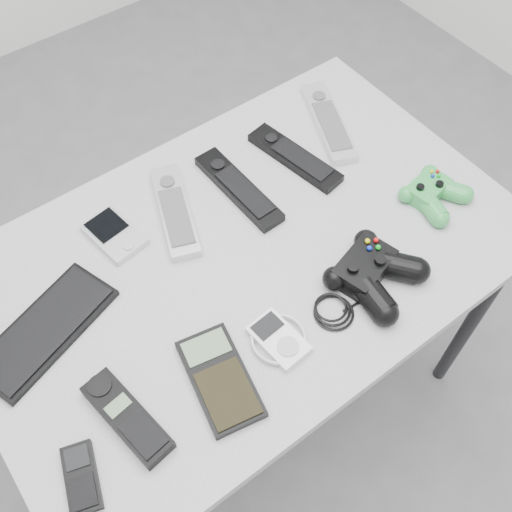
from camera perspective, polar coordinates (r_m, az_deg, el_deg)
floor at (r=1.79m, az=-3.97°, el=-11.35°), size 3.50×3.50×0.00m
desk at (r=1.19m, az=-1.08°, el=-1.39°), size 1.05×0.68×0.70m
pda_keyboard at (r=1.11m, az=-19.41°, el=-6.60°), size 0.28×0.19×0.02m
pda at (r=1.19m, az=-13.34°, el=2.04°), size 0.09×0.13×0.02m
remote_silver_a at (r=1.20m, az=-7.76°, el=4.33°), size 0.14×0.24×0.03m
remote_black_a at (r=1.22m, az=-1.68°, el=6.51°), size 0.06×0.24×0.02m
remote_black_b at (r=1.28m, az=3.71°, el=9.40°), size 0.09×0.23×0.02m
remote_silver_b at (r=1.37m, az=6.90°, el=12.62°), size 0.15×0.25×0.02m
mobile_phone at (r=1.00m, az=-16.31°, el=-19.61°), size 0.08×0.12×0.02m
cordless_handset at (r=1.00m, az=-12.19°, el=-14.74°), size 0.08×0.18×0.03m
calculator at (r=1.01m, az=-3.46°, el=-11.55°), size 0.13×0.20×0.02m
mp3_player at (r=1.04m, az=2.16°, el=-7.90°), size 0.11×0.11×0.02m
controller_black at (r=1.11m, az=10.99°, el=-1.41°), size 0.31×0.24×0.05m
controller_green at (r=1.26m, az=16.50°, el=5.89°), size 0.14×0.15×0.04m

